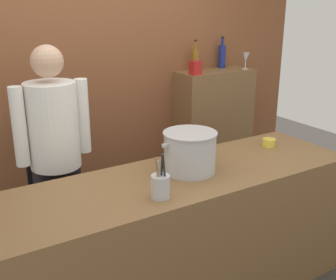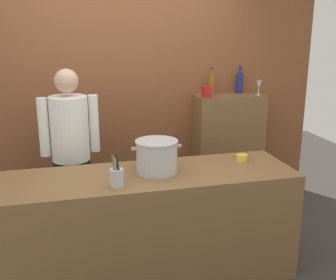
{
  "view_description": "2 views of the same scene",
  "coord_description": "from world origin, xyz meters",
  "px_view_note": "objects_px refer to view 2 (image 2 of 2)",
  "views": [
    {
      "loc": [
        -1.32,
        -1.98,
        1.93
      ],
      "look_at": [
        0.09,
        0.32,
        1.02
      ],
      "focal_mm": 44.86,
      "sensor_mm": 36.0,
      "label": 1
    },
    {
      "loc": [
        -0.59,
        -2.94,
        2.02
      ],
      "look_at": [
        0.23,
        0.31,
        1.08
      ],
      "focal_mm": 43.74,
      "sensor_mm": 36.0,
      "label": 2
    }
  ],
  "objects_px": {
    "chef": "(71,146)",
    "spice_tin_red": "(207,92)",
    "butter_jar": "(242,158)",
    "wine_bottle_amber": "(212,85)",
    "stockpot_large": "(157,156)",
    "utensil_crock": "(117,177)",
    "wine_bottle_cobalt": "(240,83)",
    "wine_glass_short": "(259,85)"
  },
  "relations": [
    {
      "from": "utensil_crock",
      "to": "wine_glass_short",
      "type": "distance_m",
      "value": 2.2
    },
    {
      "from": "utensil_crock",
      "to": "spice_tin_red",
      "type": "distance_m",
      "value": 1.74
    },
    {
      "from": "stockpot_large",
      "to": "butter_jar",
      "type": "bearing_deg",
      "value": 6.2
    },
    {
      "from": "butter_jar",
      "to": "spice_tin_red",
      "type": "bearing_deg",
      "value": 89.14
    },
    {
      "from": "stockpot_large",
      "to": "utensil_crock",
      "type": "bearing_deg",
      "value": -146.99
    },
    {
      "from": "stockpot_large",
      "to": "wine_glass_short",
      "type": "bearing_deg",
      "value": 37.8
    },
    {
      "from": "wine_bottle_amber",
      "to": "wine_glass_short",
      "type": "distance_m",
      "value": 0.51
    },
    {
      "from": "chef",
      "to": "spice_tin_red",
      "type": "relative_size",
      "value": 13.61
    },
    {
      "from": "chef",
      "to": "utensil_crock",
      "type": "distance_m",
      "value": 0.95
    },
    {
      "from": "stockpot_large",
      "to": "wine_bottle_cobalt",
      "type": "bearing_deg",
      "value": 45.45
    },
    {
      "from": "butter_jar",
      "to": "wine_bottle_amber",
      "type": "relative_size",
      "value": 0.34
    },
    {
      "from": "chef",
      "to": "butter_jar",
      "type": "distance_m",
      "value": 1.53
    },
    {
      "from": "wine_bottle_amber",
      "to": "wine_glass_short",
      "type": "relative_size",
      "value": 1.82
    },
    {
      "from": "chef",
      "to": "utensil_crock",
      "type": "relative_size",
      "value": 6.28
    },
    {
      "from": "chef",
      "to": "wine_bottle_amber",
      "type": "relative_size",
      "value": 5.75
    },
    {
      "from": "spice_tin_red",
      "to": "chef",
      "type": "bearing_deg",
      "value": -165.1
    },
    {
      "from": "stockpot_large",
      "to": "utensil_crock",
      "type": "xyz_separation_m",
      "value": [
        -0.35,
        -0.22,
        -0.06
      ]
    },
    {
      "from": "stockpot_large",
      "to": "chef",
      "type": "bearing_deg",
      "value": 133.69
    },
    {
      "from": "chef",
      "to": "wine_bottle_amber",
      "type": "xyz_separation_m",
      "value": [
        1.54,
        0.54,
        0.43
      ]
    },
    {
      "from": "butter_jar",
      "to": "chef",
      "type": "bearing_deg",
      "value": 157.13
    },
    {
      "from": "chef",
      "to": "spice_tin_red",
      "type": "distance_m",
      "value": 1.52
    },
    {
      "from": "wine_bottle_amber",
      "to": "spice_tin_red",
      "type": "distance_m",
      "value": 0.2
    },
    {
      "from": "chef",
      "to": "wine_glass_short",
      "type": "distance_m",
      "value": 2.11
    },
    {
      "from": "butter_jar",
      "to": "wine_bottle_amber",
      "type": "height_order",
      "value": "wine_bottle_amber"
    },
    {
      "from": "stockpot_large",
      "to": "butter_jar",
      "type": "height_order",
      "value": "stockpot_large"
    },
    {
      "from": "spice_tin_red",
      "to": "utensil_crock",
      "type": "bearing_deg",
      "value": -131.24
    },
    {
      "from": "utensil_crock",
      "to": "wine_bottle_cobalt",
      "type": "height_order",
      "value": "wine_bottle_cobalt"
    },
    {
      "from": "wine_bottle_cobalt",
      "to": "wine_bottle_amber",
      "type": "xyz_separation_m",
      "value": [
        -0.34,
        -0.03,
        -0.01
      ]
    },
    {
      "from": "stockpot_large",
      "to": "utensil_crock",
      "type": "relative_size",
      "value": 1.5
    },
    {
      "from": "utensil_crock",
      "to": "wine_bottle_cobalt",
      "type": "bearing_deg",
      "value": 43.1
    },
    {
      "from": "utensil_crock",
      "to": "wine_bottle_amber",
      "type": "distance_m",
      "value": 1.95
    },
    {
      "from": "stockpot_large",
      "to": "wine_bottle_amber",
      "type": "bearing_deg",
      "value": 53.86
    },
    {
      "from": "stockpot_large",
      "to": "butter_jar",
      "type": "distance_m",
      "value": 0.77
    },
    {
      "from": "chef",
      "to": "spice_tin_red",
      "type": "bearing_deg",
      "value": -170.37
    },
    {
      "from": "wine_bottle_cobalt",
      "to": "chef",
      "type": "bearing_deg",
      "value": -162.99
    },
    {
      "from": "wine_glass_short",
      "to": "butter_jar",
      "type": "bearing_deg",
      "value": -121.98
    },
    {
      "from": "wine_bottle_cobalt",
      "to": "wine_glass_short",
      "type": "relative_size",
      "value": 1.9
    },
    {
      "from": "wine_glass_short",
      "to": "wine_bottle_cobalt",
      "type": "bearing_deg",
      "value": 128.27
    },
    {
      "from": "chef",
      "to": "stockpot_large",
      "type": "height_order",
      "value": "chef"
    },
    {
      "from": "chef",
      "to": "wine_bottle_cobalt",
      "type": "bearing_deg",
      "value": -168.25
    },
    {
      "from": "wine_bottle_amber",
      "to": "wine_glass_short",
      "type": "height_order",
      "value": "wine_bottle_amber"
    },
    {
      "from": "butter_jar",
      "to": "spice_tin_red",
      "type": "xyz_separation_m",
      "value": [
        0.01,
        0.97,
        0.42
      ]
    }
  ]
}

